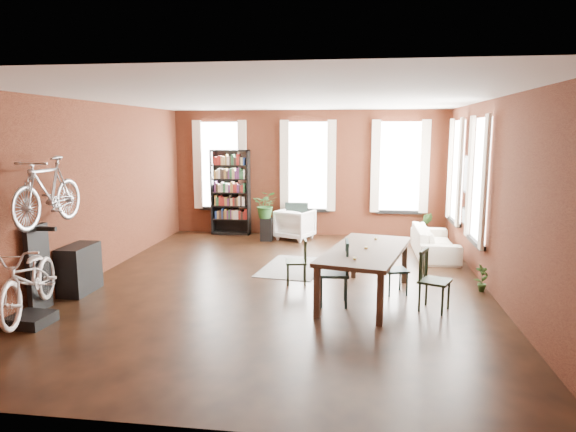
% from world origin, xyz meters
% --- Properties ---
extents(room, '(9.00, 9.04, 3.22)m').
position_xyz_m(room, '(0.25, 0.62, 2.14)').
color(room, black).
rests_on(room, ground).
extents(dining_table, '(1.61, 2.57, 0.81)m').
position_xyz_m(dining_table, '(1.43, -0.56, 0.41)').
color(dining_table, '#49382C').
rests_on(dining_table, ground).
extents(dining_chair_a, '(0.49, 0.49, 1.01)m').
position_xyz_m(dining_chair_a, '(0.94, -0.94, 0.50)').
color(dining_chair_a, '#183435').
rests_on(dining_chair_a, ground).
extents(dining_chair_b, '(0.42, 0.42, 0.79)m').
position_xyz_m(dining_chair_b, '(0.23, 0.09, 0.40)').
color(dining_chair_b, '#202F1C').
rests_on(dining_chair_b, ground).
extents(dining_chair_c, '(0.55, 0.55, 0.91)m').
position_xyz_m(dining_chair_c, '(2.45, -0.99, 0.45)').
color(dining_chair_c, '#1E301C').
rests_on(dining_chair_c, ground).
extents(dining_chair_d, '(0.47, 0.47, 0.81)m').
position_xyz_m(dining_chair_d, '(1.92, -0.25, 0.40)').
color(dining_chair_d, '#163031').
rests_on(dining_chair_d, ground).
extents(bookshelf, '(1.00, 0.32, 2.20)m').
position_xyz_m(bookshelf, '(-2.00, 4.30, 1.10)').
color(bookshelf, black).
rests_on(bookshelf, ground).
extents(white_armchair, '(1.02, 0.99, 0.82)m').
position_xyz_m(white_armchair, '(-0.26, 3.89, 0.41)').
color(white_armchair, white).
rests_on(white_armchair, ground).
extents(cream_sofa, '(0.61, 2.08, 0.81)m').
position_xyz_m(cream_sofa, '(2.95, 2.60, 0.41)').
color(cream_sofa, beige).
rests_on(cream_sofa, ground).
extents(striped_rug, '(1.35, 1.92, 0.01)m').
position_xyz_m(striped_rug, '(0.04, 1.15, 0.01)').
color(striped_rug, black).
rests_on(striped_rug, ground).
extents(bike_trainer, '(0.55, 0.55, 0.15)m').
position_xyz_m(bike_trainer, '(-3.18, -2.37, 0.08)').
color(bike_trainer, black).
rests_on(bike_trainer, ground).
extents(bike_wall_rack, '(0.16, 0.60, 1.30)m').
position_xyz_m(bike_wall_rack, '(-3.40, -1.80, 0.65)').
color(bike_wall_rack, black).
rests_on(bike_wall_rack, ground).
extents(console_table, '(0.40, 0.80, 0.80)m').
position_xyz_m(console_table, '(-3.28, -0.90, 0.40)').
color(console_table, black).
rests_on(console_table, ground).
extents(plant_stand, '(0.29, 0.29, 0.56)m').
position_xyz_m(plant_stand, '(-0.94, 3.61, 0.28)').
color(plant_stand, black).
rests_on(plant_stand, ground).
extents(plant_by_sofa, '(0.40, 0.69, 0.30)m').
position_xyz_m(plant_by_sofa, '(2.94, 4.27, 0.15)').
color(plant_by_sofa, '#2C5421').
rests_on(plant_by_sofa, ground).
extents(plant_small, '(0.45, 0.52, 0.17)m').
position_xyz_m(plant_small, '(3.37, 0.05, 0.08)').
color(plant_small, '#2C5522').
rests_on(plant_small, ground).
extents(bicycle_floor, '(0.90, 1.15, 1.93)m').
position_xyz_m(bicycle_floor, '(-3.17, -2.34, 1.11)').
color(bicycle_floor, silver).
rests_on(bicycle_floor, bike_trainer).
extents(bicycle_hung, '(0.47, 1.00, 1.66)m').
position_xyz_m(bicycle_hung, '(-3.15, -1.80, 2.13)').
color(bicycle_hung, '#A5A8AD').
rests_on(bicycle_hung, bike_wall_rack).
extents(plant_on_stand, '(0.60, 0.67, 0.52)m').
position_xyz_m(plant_on_stand, '(-0.94, 3.59, 0.82)').
color(plant_on_stand, '#265823').
rests_on(plant_on_stand, plant_stand).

